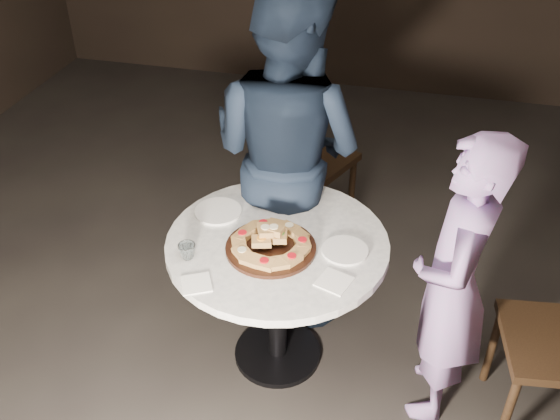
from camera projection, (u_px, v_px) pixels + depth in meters
name	position (u px, v px, depth m)	size (l,w,h in m)	color
floor	(272.00, 368.00, 3.14)	(7.00, 7.00, 0.00)	black
table	(277.00, 264.00, 2.86)	(1.04, 1.04, 0.75)	black
serving_board	(271.00, 248.00, 2.72)	(0.40, 0.40, 0.02)	black
focaccia_pile	(270.00, 241.00, 2.70)	(0.36, 0.35, 0.09)	#A77940
plate_left	(218.00, 211.00, 2.94)	(0.22, 0.22, 0.01)	white
plate_right	(345.00, 250.00, 2.71)	(0.20, 0.20, 0.01)	white
water_glass	(187.00, 251.00, 2.65)	(0.08, 0.08, 0.07)	silver
napkin_near	(196.00, 284.00, 2.54)	(0.12, 0.12, 0.01)	white
napkin_far	(334.00, 281.00, 2.55)	(0.13, 0.13, 0.01)	white
chair_far	(299.00, 156.00, 3.70)	(0.63, 0.64, 1.01)	black
diner_navy	(287.00, 152.00, 3.12)	(0.87, 0.68, 1.78)	black
diner_teal	(452.00, 286.00, 2.59)	(0.52, 0.34, 1.42)	#8268A5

